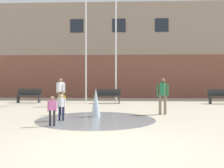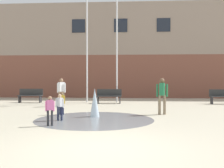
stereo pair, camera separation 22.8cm
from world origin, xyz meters
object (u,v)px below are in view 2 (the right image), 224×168
at_px(park_bench_under_right_flagpole, 109,96).
at_px(child_with_pink_shirt, 50,108).
at_px(flagpole_right, 117,38).
at_px(adult_in_red, 162,93).
at_px(child_running, 61,101).
at_px(park_bench_near_trashcan, 223,96).
at_px(child_in_fountain, 60,105).
at_px(adult_near_bench, 61,90).
at_px(flagpole_left, 87,31).
at_px(park_bench_center, 30,95).

relative_size(park_bench_under_right_flagpole, child_with_pink_shirt, 1.62).
bearing_deg(flagpole_right, adult_in_red, -69.35).
xyz_separation_m(park_bench_under_right_flagpole, child_running, (-1.67, -5.50, 0.10)).
xyz_separation_m(park_bench_near_trashcan, child_in_fountain, (-8.44, -7.13, 0.10)).
xyz_separation_m(park_bench_under_right_flagpole, park_bench_near_trashcan, (7.12, 0.02, 0.00)).
bearing_deg(park_bench_near_trashcan, adult_near_bench, -168.41).
bearing_deg(adult_in_red, park_bench_under_right_flagpole, -135.75).
bearing_deg(child_with_pink_shirt, child_in_fountain, -112.26).
bearing_deg(flagpole_left, child_running, -91.61).
height_order(adult_near_bench, flagpole_right, flagpole_right).
distance_m(park_bench_center, flagpole_left, 5.70).
height_order(adult_in_red, flagpole_right, flagpole_right).
height_order(park_bench_center, child_in_fountain, child_in_fountain).
relative_size(park_bench_under_right_flagpole, child_running, 1.62).
bearing_deg(flagpole_left, adult_near_bench, -112.49).
bearing_deg(adult_near_bench, child_with_pink_shirt, 49.49).
xyz_separation_m(child_with_pink_shirt, flagpole_left, (-0.15, 8.90, 4.17)).
relative_size(child_running, adult_in_red, 0.62).
relative_size(child_running, flagpole_right, 0.12).
distance_m(park_bench_under_right_flagpole, child_with_pink_shirt, 8.35).
bearing_deg(child_running, adult_near_bench, 82.73).
height_order(adult_near_bench, child_with_pink_shirt, adult_near_bench).
distance_m(park_bench_center, flagpole_right, 6.92).
xyz_separation_m(adult_in_red, child_with_pink_shirt, (-4.05, -3.06, -0.35)).
height_order(park_bench_center, flagpole_left, flagpole_left).
distance_m(park_bench_under_right_flagpole, child_in_fountain, 7.24).
xyz_separation_m(adult_in_red, child_in_fountain, (-4.02, -1.94, -0.35)).
bearing_deg(flagpole_left, child_in_fountain, -88.68).
relative_size(adult_near_bench, child_running, 1.61).
distance_m(child_running, flagpole_right, 7.53).
height_order(park_bench_under_right_flagpole, child_in_fountain, child_in_fountain).
bearing_deg(flagpole_left, park_bench_under_right_flagpole, -23.71).
relative_size(park_bench_under_right_flagpole, child_in_fountain, 1.62).
bearing_deg(park_bench_center, park_bench_under_right_flagpole, -2.88).
bearing_deg(flagpole_right, child_with_pink_shirt, -101.77).
bearing_deg(child_with_pink_shirt, child_running, -103.95).
bearing_deg(child_running, flagpole_right, 48.69).
bearing_deg(park_bench_near_trashcan, flagpole_right, 174.45).
xyz_separation_m(child_running, child_in_fountain, (0.35, -1.62, 0.00)).
bearing_deg(flagpole_left, adult_in_red, -54.26).
bearing_deg(park_bench_under_right_flagpole, adult_in_red, -62.46).
xyz_separation_m(child_with_pink_shirt, flagpole_right, (1.85, 8.90, 3.73)).
relative_size(child_running, flagpole_left, 0.11).
height_order(park_bench_near_trashcan, child_in_fountain, child_in_fountain).
bearing_deg(child_in_fountain, child_with_pink_shirt, 131.80).
bearing_deg(child_running, child_with_pink_shirt, -105.20).
height_order(park_bench_near_trashcan, adult_in_red, adult_in_red).
height_order(adult_near_bench, adult_in_red, same).
bearing_deg(flagpole_right, child_in_fountain, -103.18).
distance_m(park_bench_under_right_flagpole, flagpole_left, 4.57).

